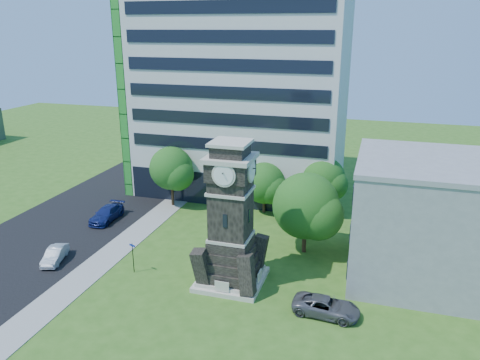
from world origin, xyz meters
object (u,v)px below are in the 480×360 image
(park_bench, at_px, (237,279))
(car_street_north, at_px, (107,214))
(car_east_lot, at_px, (326,307))
(clock_tower, at_px, (231,224))
(car_street_mid, at_px, (55,255))
(street_sign, at_px, (133,254))

(park_bench, bearing_deg, car_street_north, 166.14)
(car_street_north, height_order, park_bench, car_street_north)
(car_east_lot, distance_m, park_bench, 8.10)
(car_street_north, distance_m, car_east_lot, 27.94)
(car_east_lot, height_order, park_bench, car_east_lot)
(car_street_north, bearing_deg, clock_tower, -27.80)
(car_street_mid, bearing_deg, clock_tower, -12.59)
(clock_tower, bearing_deg, car_street_mid, -175.59)
(car_east_lot, height_order, street_sign, street_sign)
(car_street_mid, bearing_deg, car_street_north, 77.19)
(clock_tower, distance_m, car_street_north, 19.88)
(street_sign, bearing_deg, car_street_north, 151.73)
(car_street_mid, height_order, car_east_lot, car_east_lot)
(clock_tower, distance_m, car_east_lot, 9.80)
(car_street_mid, relative_size, park_bench, 2.34)
(clock_tower, bearing_deg, car_street_north, 153.72)
(park_bench, bearing_deg, clock_tower, 172.60)
(clock_tower, xyz_separation_m, car_street_north, (-17.36, 8.57, -4.52))
(street_sign, bearing_deg, clock_tower, 26.11)
(car_east_lot, xyz_separation_m, street_sign, (-16.96, 1.54, 1.04))
(park_bench, distance_m, street_sign, 9.34)
(car_east_lot, relative_size, park_bench, 3.00)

